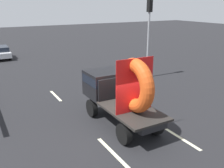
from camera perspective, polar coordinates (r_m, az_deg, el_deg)
ground_plane at (r=12.27m, az=2.89°, el=-10.18°), size 120.00×120.00×0.00m
flatbed_truck at (r=12.35m, az=1.26°, el=-1.35°), size 2.02×5.05×3.56m
distant_sedan at (r=30.02m, az=-24.03°, el=6.66°), size 1.75×4.08×1.33m
traffic_light at (r=19.96m, az=8.36°, el=12.38°), size 0.42×0.36×6.03m
lane_dash_left_near at (r=10.43m, az=0.55°, el=-15.65°), size 0.16×2.76×0.01m
lane_dash_left_far at (r=16.81m, az=-12.67°, el=-2.62°), size 0.16×2.13×0.01m
lane_dash_right_near at (r=11.95m, az=15.15°, el=-11.64°), size 0.16×2.45×0.01m
lane_dash_right_far at (r=18.65m, az=-4.01°, el=-0.16°), size 0.16×2.85×0.01m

